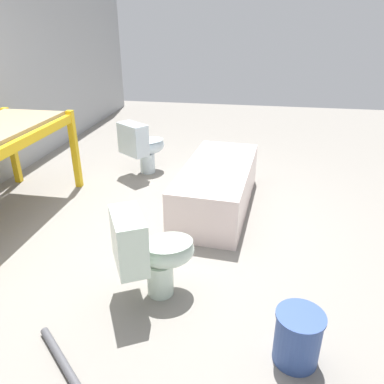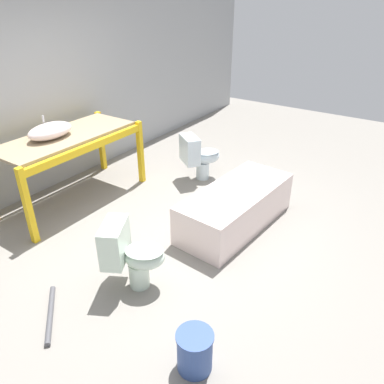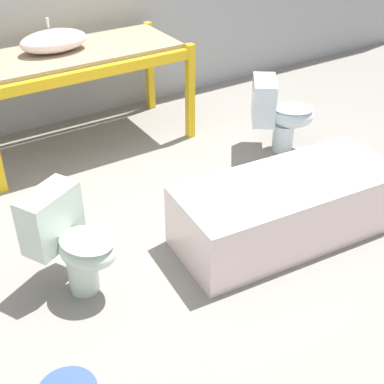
% 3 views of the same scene
% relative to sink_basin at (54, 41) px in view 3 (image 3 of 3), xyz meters
% --- Properties ---
extents(ground_plane, '(12.00, 12.00, 0.00)m').
position_rel_sink_basin_xyz_m(ground_plane, '(0.12, -1.64, -1.01)').
color(ground_plane, gray).
extents(shelving_rack, '(1.91, 0.87, 0.92)m').
position_rel_sink_basin_xyz_m(shelving_rack, '(0.17, -0.05, -0.22)').
color(shelving_rack, yellow).
rests_on(shelving_rack, ground_plane).
extents(sink_basin, '(0.59, 0.35, 0.26)m').
position_rel_sink_basin_xyz_m(sink_basin, '(0.00, 0.00, 0.00)').
color(sink_basin, silver).
rests_on(sink_basin, shelving_rack).
extents(bathtub_main, '(1.65, 0.78, 0.48)m').
position_rel_sink_basin_xyz_m(bathtub_main, '(0.83, -2.15, -0.74)').
color(bathtub_main, silver).
rests_on(bathtub_main, ground_plane).
extents(toilet_near, '(0.57, 0.66, 0.68)m').
position_rel_sink_basin_xyz_m(toilet_near, '(-0.66, -1.84, -0.63)').
color(toilet_near, silver).
rests_on(toilet_near, ground_plane).
extents(toilet_far, '(0.66, 0.61, 0.68)m').
position_rel_sink_basin_xyz_m(toilet_far, '(1.62, -1.10, -0.63)').
color(toilet_far, silver).
rests_on(toilet_far, ground_plane).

